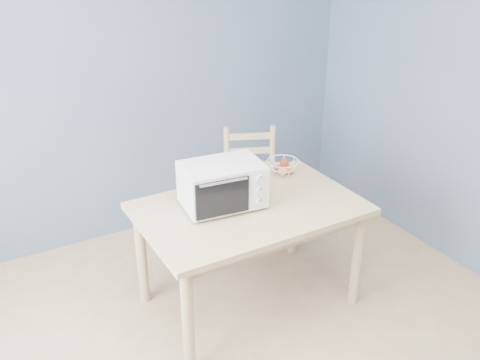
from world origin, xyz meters
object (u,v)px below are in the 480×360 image
dining_chair (251,188)px  fruit_basket (283,167)px  toaster_oven (219,185)px  dining_table (249,220)px

dining_chair → fruit_basket: bearing=-66.0°
toaster_oven → fruit_basket: size_ratio=2.07×
fruit_basket → dining_chair: (0.00, 0.43, -0.35)m
dining_chair → toaster_oven: bearing=-110.0°
fruit_basket → dining_table: bearing=-147.0°
dining_table → fruit_basket: bearing=33.0°
dining_table → toaster_oven: toaster_oven is taller
fruit_basket → dining_chair: dining_chair is taller
toaster_oven → dining_chair: size_ratio=0.57×
dining_table → dining_chair: dining_chair is taller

